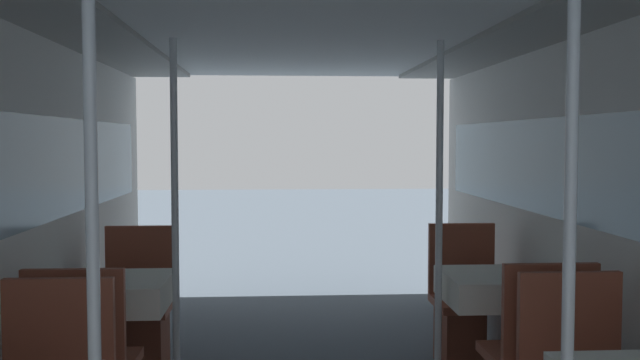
{
  "coord_description": "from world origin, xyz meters",
  "views": [
    {
      "loc": [
        -0.19,
        -1.44,
        1.5
      ],
      "look_at": [
        0.09,
        2.92,
        1.25
      ],
      "focal_mm": 40.0,
      "sensor_mm": 36.0,
      "label": 1
    }
  ],
  "objects_px": {
    "support_pole_left_1": "(175,224)",
    "support_pole_right_0": "(569,287)",
    "dining_table_right_1": "(497,295)",
    "support_pole_right_1": "(439,222)",
    "chair_right_far_1": "(468,323)",
    "chair_left_far_1": "(136,329)",
    "dining_table_left_1": "(114,300)",
    "support_pole_left_0": "(94,294)"
  },
  "relations": [
    {
      "from": "dining_table_left_1",
      "to": "chair_right_far_1",
      "type": "xyz_separation_m",
      "value": [
        2.17,
        0.61,
        -0.32
      ]
    },
    {
      "from": "dining_table_left_1",
      "to": "chair_right_far_1",
      "type": "bearing_deg",
      "value": 15.63
    },
    {
      "from": "support_pole_right_0",
      "to": "dining_table_right_1",
      "type": "distance_m",
      "value": 1.87
    },
    {
      "from": "chair_left_far_1",
      "to": "support_pole_right_1",
      "type": "bearing_deg",
      "value": 161.62
    },
    {
      "from": "chair_right_far_1",
      "to": "dining_table_left_1",
      "type": "bearing_deg",
      "value": 15.63
    },
    {
      "from": "support_pole_right_1",
      "to": "dining_table_right_1",
      "type": "bearing_deg",
      "value": 0.0
    },
    {
      "from": "support_pole_right_0",
      "to": "dining_table_right_1",
      "type": "bearing_deg",
      "value": 79.17
    },
    {
      "from": "chair_left_far_1",
      "to": "support_pole_left_1",
      "type": "relative_size",
      "value": 0.45
    },
    {
      "from": "dining_table_left_1",
      "to": "support_pole_right_0",
      "type": "relative_size",
      "value": 0.35
    },
    {
      "from": "chair_left_far_1",
      "to": "support_pole_left_1",
      "type": "height_order",
      "value": "support_pole_left_1"
    },
    {
      "from": "dining_table_left_1",
      "to": "support_pole_left_1",
      "type": "distance_m",
      "value": 0.54
    },
    {
      "from": "dining_table_left_1",
      "to": "support_pole_left_1",
      "type": "relative_size",
      "value": 0.35
    },
    {
      "from": "dining_table_left_1",
      "to": "dining_table_right_1",
      "type": "height_order",
      "value": "same"
    },
    {
      "from": "support_pole_left_1",
      "to": "dining_table_right_1",
      "type": "xyz_separation_m",
      "value": [
        1.83,
        0.0,
        -0.42
      ]
    },
    {
      "from": "chair_left_far_1",
      "to": "dining_table_right_1",
      "type": "height_order",
      "value": "chair_left_far_1"
    },
    {
      "from": "support_pole_left_1",
      "to": "dining_table_right_1",
      "type": "distance_m",
      "value": 1.88
    },
    {
      "from": "dining_table_left_1",
      "to": "support_pole_right_1",
      "type": "xyz_separation_m",
      "value": [
        1.83,
        -0.0,
        0.42
      ]
    },
    {
      "from": "dining_table_right_1",
      "to": "chair_right_far_1",
      "type": "height_order",
      "value": "chair_right_far_1"
    },
    {
      "from": "chair_left_far_1",
      "to": "dining_table_right_1",
      "type": "relative_size",
      "value": 1.27
    },
    {
      "from": "dining_table_right_1",
      "to": "support_pole_right_1",
      "type": "height_order",
      "value": "support_pole_right_1"
    },
    {
      "from": "support_pole_left_1",
      "to": "chair_right_far_1",
      "type": "bearing_deg",
      "value": 18.38
    },
    {
      "from": "support_pole_right_0",
      "to": "chair_right_far_1",
      "type": "relative_size",
      "value": 2.22
    },
    {
      "from": "dining_table_left_1",
      "to": "support_pole_right_1",
      "type": "height_order",
      "value": "support_pole_right_1"
    },
    {
      "from": "support_pole_left_0",
      "to": "dining_table_left_1",
      "type": "xyz_separation_m",
      "value": [
        -0.34,
        1.79,
        -0.42
      ]
    },
    {
      "from": "chair_left_far_1",
      "to": "support_pole_right_0",
      "type": "distance_m",
      "value": 3.11
    },
    {
      "from": "dining_table_right_1",
      "to": "support_pole_right_1",
      "type": "distance_m",
      "value": 0.54
    },
    {
      "from": "support_pole_right_0",
      "to": "support_pole_left_1",
      "type": "bearing_deg",
      "value": 129.69
    },
    {
      "from": "support_pole_left_0",
      "to": "support_pole_right_0",
      "type": "height_order",
      "value": "same"
    },
    {
      "from": "chair_right_far_1",
      "to": "support_pole_left_1",
      "type": "bearing_deg",
      "value": 18.38
    },
    {
      "from": "dining_table_left_1",
      "to": "support_pole_left_1",
      "type": "xyz_separation_m",
      "value": [
        0.34,
        -0.0,
        0.42
      ]
    },
    {
      "from": "support_pole_right_1",
      "to": "chair_right_far_1",
      "type": "bearing_deg",
      "value": 60.59
    },
    {
      "from": "support_pole_left_1",
      "to": "support_pole_right_0",
      "type": "bearing_deg",
      "value": -50.31
    },
    {
      "from": "support_pole_left_1",
      "to": "support_pole_right_0",
      "type": "distance_m",
      "value": 2.33
    },
    {
      "from": "dining_table_right_1",
      "to": "support_pole_left_0",
      "type": "bearing_deg",
      "value": -135.6
    },
    {
      "from": "support_pole_left_0",
      "to": "chair_left_far_1",
      "type": "relative_size",
      "value": 2.22
    },
    {
      "from": "dining_table_right_1",
      "to": "support_pole_left_1",
      "type": "bearing_deg",
      "value": -180.0
    },
    {
      "from": "dining_table_left_1",
      "to": "support_pole_right_0",
      "type": "xyz_separation_m",
      "value": [
        1.83,
        -1.79,
        0.42
      ]
    },
    {
      "from": "chair_left_far_1",
      "to": "chair_right_far_1",
      "type": "bearing_deg",
      "value": -180.0
    },
    {
      "from": "support_pole_left_0",
      "to": "dining_table_left_1",
      "type": "height_order",
      "value": "support_pole_left_0"
    },
    {
      "from": "chair_left_far_1",
      "to": "support_pole_right_1",
      "type": "relative_size",
      "value": 0.45
    },
    {
      "from": "support_pole_right_1",
      "to": "dining_table_left_1",
      "type": "bearing_deg",
      "value": 180.0
    },
    {
      "from": "chair_left_far_1",
      "to": "dining_table_right_1",
      "type": "xyz_separation_m",
      "value": [
        2.17,
        -0.61,
        0.32
      ]
    }
  ]
}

